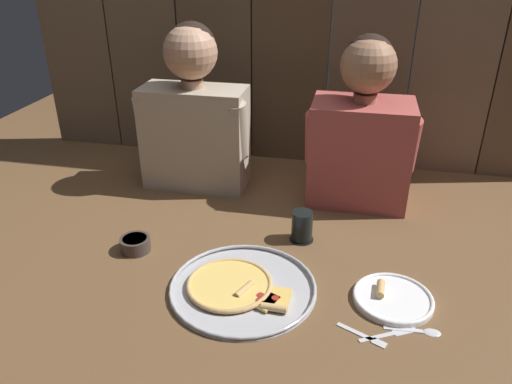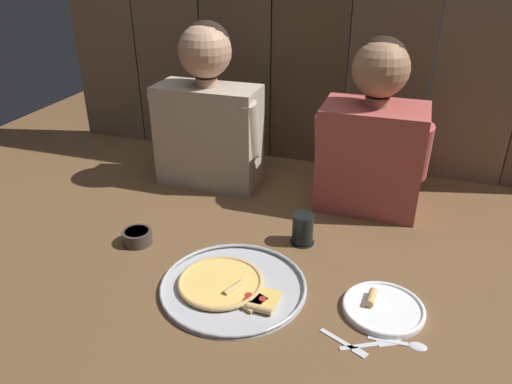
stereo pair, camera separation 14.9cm
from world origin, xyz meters
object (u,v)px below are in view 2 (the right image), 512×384
(diner_left, at_px, (208,110))
(pizza_tray, at_px, (230,285))
(dipping_bowl, at_px, (137,236))
(dinner_plate, at_px, (383,308))
(drinking_glass, at_px, (303,229))
(diner_right, at_px, (373,135))

(diner_left, bearing_deg, pizza_tray, -62.58)
(pizza_tray, relative_size, dipping_bowl, 4.35)
(dinner_plate, xyz_separation_m, dipping_bowl, (-0.77, 0.08, 0.02))
(drinking_glass, bearing_deg, diner_right, 63.76)
(drinking_glass, relative_size, dipping_bowl, 1.08)
(drinking_glass, xyz_separation_m, diner_left, (-0.45, 0.32, 0.24))
(dinner_plate, relative_size, diner_right, 0.36)
(pizza_tray, xyz_separation_m, diner_right, (0.30, 0.61, 0.26))
(dinner_plate, distance_m, dipping_bowl, 0.78)
(dipping_bowl, xyz_separation_m, diner_left, (0.04, 0.49, 0.27))
(dipping_bowl, distance_m, diner_left, 0.56)
(dipping_bowl, bearing_deg, drinking_glass, 18.53)
(drinking_glass, height_order, diner_left, diner_left)
(dinner_plate, relative_size, dipping_bowl, 2.29)
(dipping_bowl, bearing_deg, dinner_plate, -6.22)
(pizza_tray, relative_size, diner_left, 0.66)
(dipping_bowl, relative_size, diner_right, 0.16)
(diner_left, bearing_deg, dipping_bowl, -95.14)
(drinking_glass, bearing_deg, pizza_tray, -115.19)
(diner_left, height_order, diner_right, diner_left)
(pizza_tray, height_order, drinking_glass, drinking_glass)
(drinking_glass, bearing_deg, dinner_plate, -42.25)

